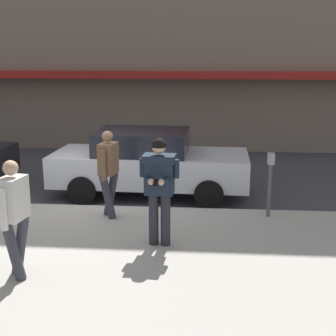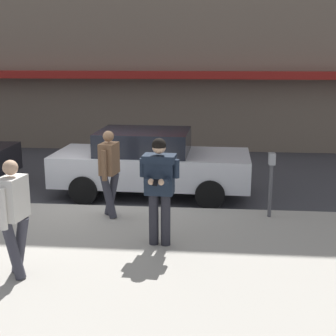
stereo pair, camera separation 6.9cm
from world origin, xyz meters
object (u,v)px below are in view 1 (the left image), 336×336
(man_texting_on_phone, at_px, (159,180))
(pedestrian_in_light_coat, at_px, (14,212))
(pedestrian_dark_coat, at_px, (108,169))
(parking_meter, at_px, (270,175))
(parked_sedan_mid, at_px, (149,162))

(man_texting_on_phone, xyz_separation_m, pedestrian_in_light_coat, (-1.89, -1.30, -0.14))
(pedestrian_dark_coat, distance_m, parking_meter, 3.11)
(man_texting_on_phone, xyz_separation_m, parking_meter, (1.99, 1.58, -0.28))
(pedestrian_in_light_coat, bearing_deg, man_texting_on_phone, 34.54)
(pedestrian_dark_coat, bearing_deg, parking_meter, 4.82)
(parked_sedan_mid, xyz_separation_m, pedestrian_dark_coat, (-0.53, -1.98, 0.32))
(pedestrian_dark_coat, bearing_deg, parked_sedan_mid, 75.05)
(pedestrian_dark_coat, height_order, parking_meter, pedestrian_dark_coat)
(man_texting_on_phone, bearing_deg, pedestrian_dark_coat, 130.03)
(parked_sedan_mid, distance_m, man_texting_on_phone, 3.39)
(pedestrian_in_light_coat, relative_size, parking_meter, 1.34)
(man_texting_on_phone, distance_m, pedestrian_in_light_coat, 2.30)
(pedestrian_in_light_coat, distance_m, pedestrian_dark_coat, 2.74)
(man_texting_on_phone, relative_size, pedestrian_dark_coat, 1.06)
(pedestrian_in_light_coat, bearing_deg, pedestrian_dark_coat, 73.44)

